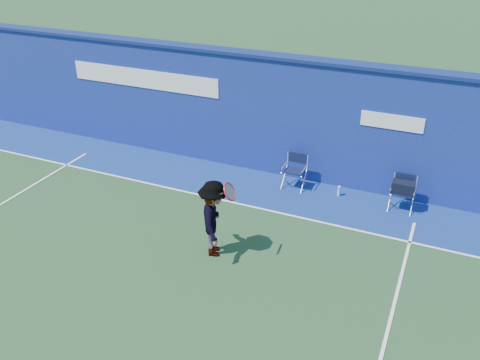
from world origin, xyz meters
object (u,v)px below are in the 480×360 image
at_px(directors_chair_right, 402,196).
at_px(water_bottle, 339,191).
at_px(tennis_player, 214,219).
at_px(directors_chair_left, 294,178).

xyz_separation_m(directors_chair_right, water_bottle, (-1.45, 0.06, -0.22)).
bearing_deg(water_bottle, tennis_player, -117.71).
distance_m(directors_chair_left, tennis_player, 3.34).
xyz_separation_m(directors_chair_left, tennis_player, (-0.59, -3.24, 0.54)).
bearing_deg(directors_chair_left, directors_chair_right, -0.59).
bearing_deg(directors_chair_right, water_bottle, 177.80).
relative_size(directors_chair_right, tennis_player, 0.48).
bearing_deg(water_bottle, directors_chair_left, -178.51).
height_order(directors_chair_right, water_bottle, directors_chair_right).
bearing_deg(directors_chair_left, water_bottle, 1.49).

